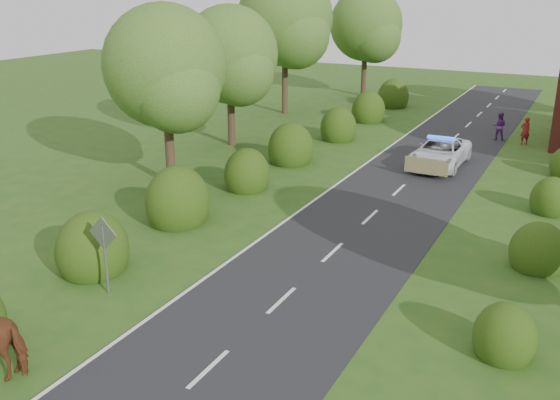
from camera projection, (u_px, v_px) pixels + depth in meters
The scene contains 13 objects.
ground at pixel (208, 370), 15.50m from camera, with size 120.00×120.00×0.00m, color #28521A.
road at pixel (392, 196), 28.10m from camera, with size 6.00×70.00×0.02m, color black.
road_markings at pixel (342, 204), 27.05m from camera, with size 4.96×70.00×0.01m.
hedgerow_left at pixel (230, 181), 27.89m from camera, with size 2.75×50.41×3.00m.
hedgerow_right at pixel (542, 240), 21.89m from camera, with size 2.10×45.78×2.10m.
tree_left_a at pixel (168, 72), 27.92m from camera, with size 5.74×5.60×8.38m.
tree_left_b at pixel (232, 59), 35.39m from camera, with size 5.74×5.60×8.07m.
tree_left_c at pixel (288, 22), 43.90m from camera, with size 6.97×6.80×10.22m.
tree_left_d at pixel (368, 28), 51.55m from camera, with size 6.15×6.00×8.89m.
road_sign at pixel (104, 244), 18.80m from camera, with size 1.06×0.08×2.53m.
police_van at pixel (440, 153), 32.57m from camera, with size 2.48×5.27×1.59m.
pedestrian_red at pixel (525, 131), 37.00m from camera, with size 0.60×0.40×1.66m, color maroon.
pedestrian_purple at pixel (499, 126), 38.04m from camera, with size 0.83×0.65×1.72m, color #572A72.
Camera 1 is at (7.64, -10.98, 9.08)m, focal length 40.00 mm.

